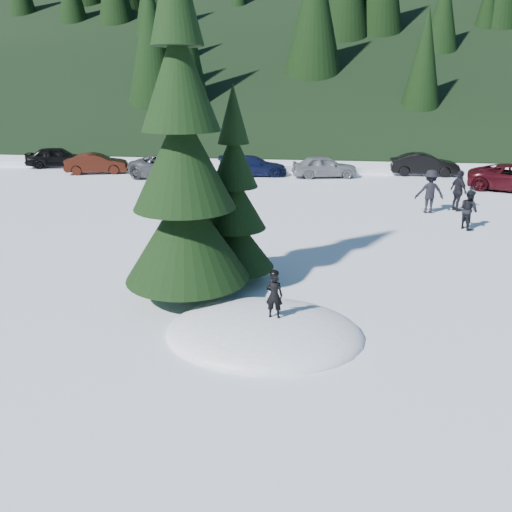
# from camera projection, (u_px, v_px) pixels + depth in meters

# --- Properties ---
(ground) EXTENTS (200.00, 200.00, 0.00)m
(ground) POSITION_uv_depth(u_px,v_px,m) (264.00, 334.00, 11.22)
(ground) COLOR white
(ground) RESTS_ON ground
(snow_mound) EXTENTS (4.48, 3.52, 0.96)m
(snow_mound) POSITION_uv_depth(u_px,v_px,m) (264.00, 334.00, 11.22)
(snow_mound) COLOR white
(snow_mound) RESTS_ON ground
(forest_hillside) EXTENTS (200.00, 60.00, 25.00)m
(forest_hillside) POSITION_uv_depth(u_px,v_px,m) (318.00, 20.00, 57.85)
(forest_hillside) COLOR black
(forest_hillside) RESTS_ON ground
(spruce_tall) EXTENTS (3.20, 3.20, 8.60)m
(spruce_tall) POSITION_uv_depth(u_px,v_px,m) (183.00, 172.00, 12.11)
(spruce_tall) COLOR #321D10
(spruce_tall) RESTS_ON ground
(spruce_short) EXTENTS (2.20, 2.20, 5.37)m
(spruce_short) POSITION_uv_depth(u_px,v_px,m) (234.00, 208.00, 13.69)
(spruce_short) COLOR #321D10
(spruce_short) RESTS_ON ground
(child_skier) EXTENTS (0.39, 0.27, 1.03)m
(child_skier) POSITION_uv_depth(u_px,v_px,m) (274.00, 295.00, 10.79)
(child_skier) COLOR black
(child_skier) RESTS_ON snow_mound
(adult_0) EXTENTS (0.84, 0.92, 1.54)m
(adult_0) POSITION_uv_depth(u_px,v_px,m) (469.00, 210.00, 19.22)
(adult_0) COLOR black
(adult_0) RESTS_ON ground
(adult_1) EXTENTS (0.79, 1.15, 1.81)m
(adult_1) POSITION_uv_depth(u_px,v_px,m) (459.00, 191.00, 21.98)
(adult_1) COLOR black
(adult_1) RESTS_ON ground
(adult_2) EXTENTS (1.26, 0.78, 1.88)m
(adult_2) POSITION_uv_depth(u_px,v_px,m) (430.00, 192.00, 21.65)
(adult_2) COLOR black
(adult_2) RESTS_ON ground
(car_0) EXTENTS (4.36, 2.58, 1.39)m
(car_0) POSITION_uv_depth(u_px,v_px,m) (58.00, 157.00, 33.97)
(car_0) COLOR black
(car_0) RESTS_ON ground
(car_1) EXTENTS (4.07, 2.41, 1.27)m
(car_1) POSITION_uv_depth(u_px,v_px,m) (97.00, 163.00, 31.59)
(car_1) COLOR #341109
(car_1) RESTS_ON ground
(car_2) EXTENTS (5.82, 4.36, 1.47)m
(car_2) POSITION_uv_depth(u_px,v_px,m) (172.00, 167.00, 29.38)
(car_2) COLOR #43454A
(car_2) RESTS_ON ground
(car_3) EXTENTS (4.39, 2.23, 1.22)m
(car_3) POSITION_uv_depth(u_px,v_px,m) (253.00, 166.00, 30.83)
(car_3) COLOR #0E1434
(car_3) RESTS_ON ground
(car_4) EXTENTS (4.13, 2.31, 1.33)m
(car_4) POSITION_uv_depth(u_px,v_px,m) (324.00, 166.00, 30.25)
(car_4) COLOR gray
(car_4) RESTS_ON ground
(car_5) EXTENTS (4.12, 1.53, 1.35)m
(car_5) POSITION_uv_depth(u_px,v_px,m) (424.00, 164.00, 30.92)
(car_5) COLOR black
(car_5) RESTS_ON ground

